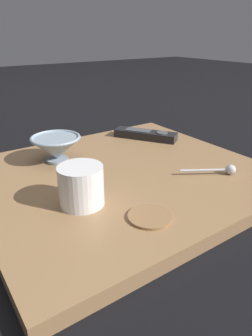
{
  "coord_description": "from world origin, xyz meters",
  "views": [
    {
      "loc": [
        0.57,
        -0.38,
        0.35
      ],
      "look_at": [
        0.03,
        -0.01,
        0.05
      ],
      "focal_mm": 32.61,
      "sensor_mm": 36.0,
      "label": 1
    }
  ],
  "objects_px": {
    "teaspoon": "(225,170)",
    "tv_remote_near": "(145,135)",
    "coffee_mug": "(81,186)",
    "cereal_bowl": "(56,147)",
    "drink_coaster": "(150,217)"
  },
  "relations": [
    {
      "from": "teaspoon",
      "to": "tv_remote_near",
      "type": "height_order",
      "value": "tv_remote_near"
    },
    {
      "from": "coffee_mug",
      "to": "tv_remote_near",
      "type": "distance_m",
      "value": 0.43
    },
    {
      "from": "cereal_bowl",
      "to": "drink_coaster",
      "type": "xyz_separation_m",
      "value": [
        0.35,
        0.03,
        -0.04
      ]
    },
    {
      "from": "drink_coaster",
      "to": "cereal_bowl",
      "type": "bearing_deg",
      "value": -174.65
    },
    {
      "from": "cereal_bowl",
      "to": "tv_remote_near",
      "type": "relative_size",
      "value": 0.67
    },
    {
      "from": "cereal_bowl",
      "to": "coffee_mug",
      "type": "bearing_deg",
      "value": -11.26
    },
    {
      "from": "tv_remote_near",
      "to": "drink_coaster",
      "type": "distance_m",
      "value": 0.46
    },
    {
      "from": "coffee_mug",
      "to": "teaspoon",
      "type": "height_order",
      "value": "coffee_mug"
    },
    {
      "from": "cereal_bowl",
      "to": "drink_coaster",
      "type": "relative_size",
      "value": 1.57
    },
    {
      "from": "drink_coaster",
      "to": "teaspoon",
      "type": "bearing_deg",
      "value": 99.54
    },
    {
      "from": "coffee_mug",
      "to": "teaspoon",
      "type": "xyz_separation_m",
      "value": [
        0.07,
        0.34,
        -0.03
      ]
    },
    {
      "from": "coffee_mug",
      "to": "tv_remote_near",
      "type": "relative_size",
      "value": 0.46
    },
    {
      "from": "cereal_bowl",
      "to": "tv_remote_near",
      "type": "bearing_deg",
      "value": 93.1
    },
    {
      "from": "coffee_mug",
      "to": "drink_coaster",
      "type": "xyz_separation_m",
      "value": [
        0.12,
        0.08,
        -0.04
      ]
    },
    {
      "from": "coffee_mug",
      "to": "drink_coaster",
      "type": "height_order",
      "value": "coffee_mug"
    }
  ]
}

